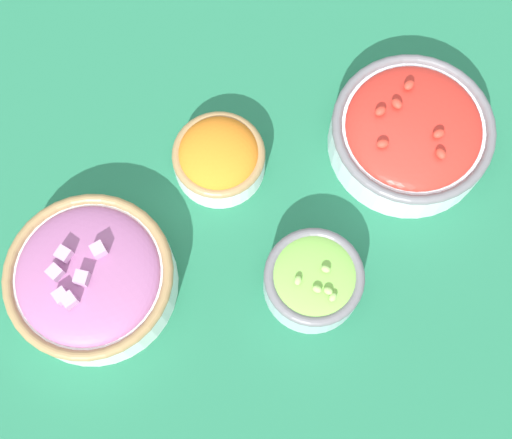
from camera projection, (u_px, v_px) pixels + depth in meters
name	position (u px, v px, depth m)	size (l,w,h in m)	color
ground_plane	(256.00, 227.00, 0.85)	(3.00, 3.00, 0.00)	#23704C
bowl_cherry_tomatoes	(411.00, 133.00, 0.85)	(0.19, 0.19, 0.08)	silver
bowl_lettuce	(313.00, 280.00, 0.80)	(0.11, 0.11, 0.07)	#B2C1CC
bowl_red_onion	(91.00, 278.00, 0.80)	(0.19, 0.19, 0.08)	white
bowl_carrots	(219.00, 157.00, 0.85)	(0.11, 0.11, 0.06)	white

